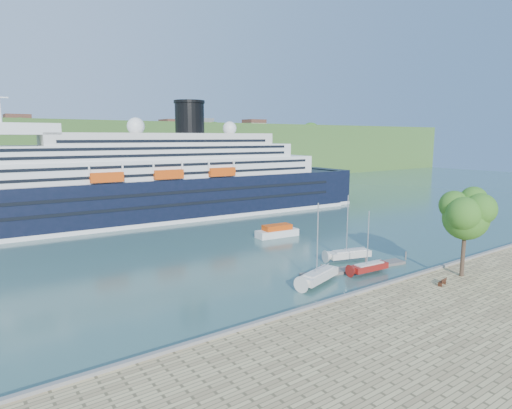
{
  "coord_description": "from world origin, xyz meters",
  "views": [
    {
      "loc": [
        -39.16,
        -30.59,
        18.15
      ],
      "look_at": [
        3.84,
        30.0,
        6.43
      ],
      "focal_mm": 30.0,
      "sensor_mm": 36.0,
      "label": 1
    }
  ],
  "objects": [
    {
      "name": "tender_launch",
      "position": [
        8.61,
        29.99,
        1.12
      ],
      "size": [
        8.33,
        3.56,
        2.24
      ],
      "primitive_type": null,
      "rotation": [
        0.0,
        0.0,
        -0.1
      ],
      "color": "#D3440C",
      "rests_on": "ground"
    },
    {
      "name": "ground",
      "position": [
        0.0,
        0.0,
        0.0
      ],
      "size": [
        400.0,
        400.0,
        0.0
      ],
      "primitive_type": "plane",
      "color": "#335B57",
      "rests_on": "ground"
    },
    {
      "name": "sailboat_white_far",
      "position": [
        7.81,
        11.61,
        4.69
      ],
      "size": [
        7.54,
        3.84,
        9.38
      ],
      "primitive_type": null,
      "rotation": [
        0.0,
        0.0,
        -0.26
      ],
      "color": "silver",
      "rests_on": "ground"
    },
    {
      "name": "cruise_ship",
      "position": [
        -6.48,
        59.85,
        13.24
      ],
      "size": [
        118.7,
        24.29,
        26.47
      ],
      "primitive_type": null,
      "rotation": [
        0.0,
        0.0,
        -0.06
      ],
      "color": "black",
      "rests_on": "ground"
    },
    {
      "name": "promenade_tree",
      "position": [
        11.54,
        -3.57,
        7.04
      ],
      "size": [
        7.29,
        7.29,
        12.07
      ],
      "primitive_type": null,
      "color": "#2B6019",
      "rests_on": "promenade"
    },
    {
      "name": "quay_coping",
      "position": [
        0.0,
        -0.2,
        1.15
      ],
      "size": [
        220.0,
        0.5,
        0.3
      ],
      "primitive_type": "cube",
      "color": "slate",
      "rests_on": "promenade"
    },
    {
      "name": "floating_pontoon",
      "position": [
        5.05,
        8.01,
        0.19
      ],
      "size": [
        16.85,
        4.89,
        0.37
      ],
      "primitive_type": null,
      "rotation": [
        0.0,
        0.0,
        -0.17
      ],
      "color": "slate",
      "rests_on": "ground"
    },
    {
      "name": "far_hillside",
      "position": [
        0.0,
        145.0,
        12.0
      ],
      "size": [
        400.0,
        50.0,
        24.0
      ],
      "primitive_type": "cube",
      "color": "#2F5D25",
      "rests_on": "ground"
    },
    {
      "name": "park_bench",
      "position": [
        6.37,
        -4.09,
        1.47
      ],
      "size": [
        1.56,
        0.87,
        0.95
      ],
      "primitive_type": null,
      "rotation": [
        0.0,
        0.0,
        0.19
      ],
      "color": "#4A2515",
      "rests_on": "promenade"
    },
    {
      "name": "sailboat_white_near",
      "position": [
        -2.97,
        6.83,
        4.91
      ],
      "size": [
        7.89,
        4.28,
        9.82
      ],
      "primitive_type": null,
      "rotation": [
        0.0,
        0.0,
        0.3
      ],
      "color": "silver",
      "rests_on": "ground"
    },
    {
      "name": "sailboat_red",
      "position": [
        5.5,
        5.92,
        4.07
      ],
      "size": [
        6.42,
        2.22,
        8.15
      ],
      "primitive_type": null,
      "rotation": [
        0.0,
        0.0,
        -0.07
      ],
      "color": "maroon",
      "rests_on": "ground"
    }
  ]
}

